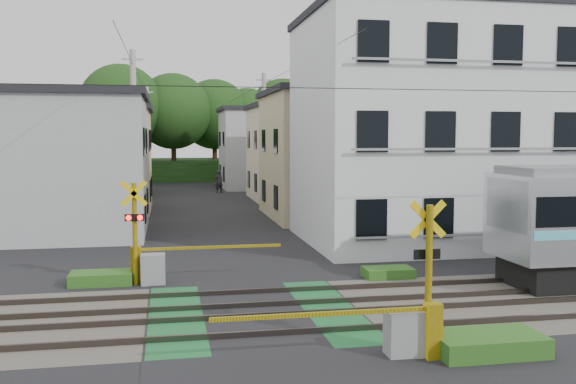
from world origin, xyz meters
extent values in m
plane|color=black|center=(0.00, 0.00, 0.00)|extent=(120.00, 120.00, 0.00)
cube|color=#47423A|center=(0.00, 0.00, 0.00)|extent=(120.00, 6.00, 0.00)
cube|color=black|center=(0.00, 0.00, 0.01)|extent=(5.20, 120.00, 0.00)
cube|color=#145126|center=(-1.90, 0.00, 0.01)|extent=(1.30, 6.00, 0.00)
cube|color=#145126|center=(1.90, 0.00, 0.01)|extent=(1.30, 6.00, 0.00)
cube|color=#3F3833|center=(0.00, -1.90, 0.07)|extent=(120.00, 0.08, 0.14)
cube|color=#3F3833|center=(0.00, -0.50, 0.07)|extent=(120.00, 0.08, 0.14)
cube|color=#3F3833|center=(0.00, 0.50, 0.07)|extent=(120.00, 0.08, 0.14)
cube|color=#3F3833|center=(0.00, 1.90, 0.07)|extent=(120.00, 0.08, 0.14)
cube|color=black|center=(7.41, 1.20, 2.41)|extent=(0.10, 2.24, 1.45)
cylinder|color=yellow|center=(3.00, -3.60, 1.50)|extent=(0.14, 0.14, 3.00)
cube|color=yellow|center=(3.00, -3.50, 2.70)|extent=(0.77, 0.05, 0.77)
cube|color=yellow|center=(3.00, -3.50, 2.70)|extent=(0.77, 0.05, 0.77)
cube|color=black|center=(3.00, -3.50, 2.00)|extent=(0.55, 0.05, 0.20)
sphere|color=#FF0C07|center=(2.84, -3.44, 2.00)|extent=(0.16, 0.16, 0.16)
sphere|color=#FF0C07|center=(3.16, -3.44, 2.00)|extent=(0.16, 0.16, 0.16)
cube|color=gray|center=(2.50, -3.60, 0.45)|extent=(0.70, 0.50, 0.90)
cube|color=yellow|center=(3.00, -3.85, 0.55)|extent=(0.30, 0.30, 1.10)
cube|color=yellow|center=(0.75, -3.85, 1.00)|extent=(4.20, 0.08, 0.08)
cylinder|color=yellow|center=(-3.00, 3.60, 1.50)|extent=(0.14, 0.14, 3.00)
cube|color=yellow|center=(-3.00, 3.50, 2.70)|extent=(0.77, 0.05, 0.77)
cube|color=yellow|center=(-3.00, 3.50, 2.70)|extent=(0.77, 0.05, 0.77)
cube|color=black|center=(-3.00, 3.50, 2.00)|extent=(0.55, 0.05, 0.20)
sphere|color=#FF0C07|center=(-3.16, 3.44, 2.00)|extent=(0.16, 0.16, 0.16)
sphere|color=#FF0C07|center=(-2.84, 3.44, 2.00)|extent=(0.16, 0.16, 0.16)
cube|color=gray|center=(-2.50, 3.60, 0.45)|extent=(0.70, 0.50, 0.90)
cube|color=yellow|center=(-3.00, 3.85, 0.55)|extent=(0.30, 0.30, 1.10)
cube|color=yellow|center=(-0.75, 3.85, 1.00)|extent=(4.20, 0.08, 0.08)
cube|color=silver|center=(8.50, 9.50, 4.50)|extent=(10.00, 8.00, 9.00)
cube|color=black|center=(8.50, 9.50, 9.15)|extent=(10.20, 8.16, 0.30)
cube|color=black|center=(4.80, 5.47, 1.50)|extent=(1.10, 0.06, 1.40)
cube|color=black|center=(7.25, 5.47, 1.50)|extent=(1.10, 0.06, 1.40)
cube|color=black|center=(9.70, 5.47, 1.50)|extent=(1.10, 0.06, 1.40)
cube|color=black|center=(12.15, 5.47, 1.50)|extent=(1.10, 0.06, 1.40)
cube|color=gray|center=(8.50, 5.25, 0.90)|extent=(9.00, 0.06, 0.08)
cube|color=black|center=(4.80, 5.47, 4.50)|extent=(1.10, 0.06, 1.40)
cube|color=black|center=(7.25, 5.47, 4.50)|extent=(1.10, 0.06, 1.40)
cube|color=black|center=(9.70, 5.47, 4.50)|extent=(1.10, 0.06, 1.40)
cube|color=black|center=(12.15, 5.47, 4.50)|extent=(1.10, 0.06, 1.40)
cube|color=gray|center=(8.50, 5.25, 3.90)|extent=(9.00, 0.06, 0.08)
cube|color=black|center=(4.80, 5.47, 7.50)|extent=(1.10, 0.06, 1.40)
cube|color=black|center=(7.25, 5.47, 7.50)|extent=(1.10, 0.06, 1.40)
cube|color=black|center=(9.70, 5.47, 7.50)|extent=(1.10, 0.06, 1.40)
cube|color=black|center=(12.15, 5.47, 7.50)|extent=(1.10, 0.06, 1.40)
cube|color=gray|center=(8.50, 5.25, 6.90)|extent=(9.00, 0.06, 0.08)
cube|color=#A3A5A8|center=(-6.50, 14.00, 3.00)|extent=(7.00, 7.00, 6.00)
cube|color=black|center=(-6.50, 14.00, 6.15)|extent=(7.35, 7.35, 0.30)
cube|color=black|center=(-2.97, 12.25, 1.30)|extent=(0.06, 1.00, 1.20)
cube|color=black|center=(-2.97, 15.75, 1.30)|extent=(0.06, 1.00, 1.20)
cube|color=black|center=(-2.97, 12.25, 4.10)|extent=(0.06, 1.00, 1.20)
cube|color=black|center=(-2.97, 15.75, 4.10)|extent=(0.06, 1.00, 1.20)
cube|color=#C1B188|center=(6.80, 18.00, 3.25)|extent=(7.00, 8.00, 6.50)
cube|color=black|center=(6.80, 18.00, 6.65)|extent=(7.35, 8.40, 0.30)
cube|color=black|center=(3.27, 16.00, 1.30)|extent=(0.06, 1.00, 1.20)
cube|color=black|center=(3.27, 20.00, 1.30)|extent=(0.06, 1.00, 1.20)
cube|color=black|center=(3.27, 16.00, 4.10)|extent=(0.06, 1.00, 1.20)
cube|color=black|center=(3.27, 20.00, 4.10)|extent=(0.06, 1.00, 1.20)
cube|color=#C1B188|center=(-7.00, 23.00, 2.90)|extent=(8.00, 7.00, 5.80)
cube|color=black|center=(-7.00, 23.00, 5.95)|extent=(8.40, 7.35, 0.30)
cube|color=black|center=(-2.97, 21.25, 1.30)|extent=(0.06, 1.00, 1.20)
cube|color=black|center=(-2.97, 24.75, 1.30)|extent=(0.06, 1.00, 1.20)
cube|color=black|center=(-2.97, 21.25, 4.10)|extent=(0.06, 1.00, 1.20)
cube|color=black|center=(-2.97, 24.75, 4.10)|extent=(0.06, 1.00, 1.20)
cube|color=beige|center=(7.20, 28.00, 3.10)|extent=(7.00, 7.00, 6.20)
cube|color=black|center=(7.20, 28.00, 6.35)|extent=(7.35, 7.35, 0.30)
cube|color=black|center=(3.67, 26.25, 1.30)|extent=(0.06, 1.00, 1.20)
cube|color=black|center=(3.67, 29.75, 1.30)|extent=(0.06, 1.00, 1.20)
cube|color=black|center=(3.67, 26.25, 4.10)|extent=(0.06, 1.00, 1.20)
cube|color=black|center=(3.67, 29.75, 4.10)|extent=(0.06, 1.00, 1.20)
cube|color=#C1B188|center=(-6.80, 33.00, 3.00)|extent=(7.00, 8.00, 6.00)
cube|color=black|center=(-6.80, 33.00, 6.15)|extent=(7.35, 8.40, 0.30)
cube|color=black|center=(-3.27, 31.00, 1.30)|extent=(0.06, 1.00, 1.20)
cube|color=black|center=(-3.27, 35.00, 1.30)|extent=(0.06, 1.00, 1.20)
cube|color=black|center=(-3.27, 31.00, 4.10)|extent=(0.06, 1.00, 1.20)
cube|color=black|center=(-3.27, 35.00, 4.10)|extent=(0.06, 1.00, 1.20)
cube|color=#A3A5A8|center=(6.50, 38.00, 3.20)|extent=(8.00, 7.00, 6.40)
cube|color=black|center=(6.50, 38.00, 6.55)|extent=(8.40, 7.35, 0.30)
cube|color=black|center=(2.47, 36.25, 1.30)|extent=(0.06, 1.00, 1.20)
cube|color=black|center=(2.47, 39.75, 1.30)|extent=(0.06, 1.00, 1.20)
cube|color=black|center=(2.47, 36.25, 4.10)|extent=(0.06, 1.00, 1.20)
cube|color=black|center=(2.47, 39.75, 4.10)|extent=(0.06, 1.00, 1.20)
cube|color=#1B3B13|center=(0.00, 50.00, 1.00)|extent=(40.00, 10.00, 2.00)
cylinder|color=#332114|center=(-14.67, 49.38, 2.00)|extent=(0.50, 0.50, 4.00)
sphere|color=#1B3B13|center=(-14.67, 49.38, 5.20)|extent=(5.60, 5.60, 5.60)
cylinder|color=#332114|center=(-10.44, 50.14, 2.24)|extent=(0.50, 0.50, 4.49)
sphere|color=#1B3B13|center=(-10.44, 50.14, 5.83)|extent=(6.28, 6.28, 6.28)
cylinder|color=#332114|center=(-6.06, 45.41, 2.72)|extent=(0.50, 0.50, 5.45)
sphere|color=#1B3B13|center=(-6.06, 45.41, 7.08)|extent=(7.63, 7.63, 7.63)
cylinder|color=#332114|center=(-1.35, 46.97, 2.57)|extent=(0.50, 0.50, 5.15)
sphere|color=#1B3B13|center=(-1.35, 46.97, 6.69)|extent=(7.21, 7.21, 7.21)
cylinder|color=#332114|center=(2.77, 49.73, 2.51)|extent=(0.50, 0.50, 5.02)
sphere|color=#1B3B13|center=(2.77, 49.73, 6.52)|extent=(7.02, 7.02, 7.02)
cylinder|color=#332114|center=(6.15, 50.55, 2.32)|extent=(0.50, 0.50, 4.63)
sphere|color=#1B3B13|center=(6.15, 50.55, 6.02)|extent=(6.48, 6.48, 6.48)
cylinder|color=#332114|center=(9.88, 50.22, 2.56)|extent=(0.50, 0.50, 5.13)
sphere|color=#1B3B13|center=(9.88, 50.22, 6.67)|extent=(7.18, 7.18, 7.18)
cylinder|color=#332114|center=(13.63, 46.31, 2.48)|extent=(0.50, 0.50, 4.95)
sphere|color=#1B3B13|center=(13.63, 46.31, 6.44)|extent=(6.93, 6.93, 6.93)
cube|color=black|center=(6.00, 1.20, 5.60)|extent=(60.00, 0.02, 0.02)
cylinder|color=#A5A5A0|center=(-3.40, 13.00, 4.00)|extent=(0.26, 0.26, 8.00)
cube|color=#A5A5A0|center=(-3.40, 13.00, 7.60)|extent=(0.90, 0.08, 0.08)
cylinder|color=#A5A5A0|center=(3.60, 22.00, 4.00)|extent=(0.26, 0.26, 8.00)
cube|color=#A5A5A0|center=(3.60, 22.00, 7.60)|extent=(0.90, 0.08, 0.08)
cylinder|color=#A5A5A0|center=(-3.40, 34.00, 4.00)|extent=(0.26, 0.26, 8.00)
cube|color=#A5A5A0|center=(-3.40, 34.00, 7.60)|extent=(0.90, 0.08, 0.08)
cube|color=black|center=(-3.40, 23.50, 7.40)|extent=(0.02, 42.00, 0.02)
cube|color=black|center=(3.60, 23.50, 7.40)|extent=(0.02, 42.00, 0.02)
imported|color=#26222B|center=(1.86, 33.61, 0.88)|extent=(0.70, 0.53, 1.75)
cube|color=#2D5E1E|center=(4.20, -3.80, 0.20)|extent=(2.20, 1.20, 0.40)
cube|color=#2D5E1E|center=(-4.00, 3.90, 0.18)|extent=(1.80, 1.00, 0.36)
cube|color=#2D5E1E|center=(4.60, 3.20, 0.15)|extent=(1.50, 0.90, 0.30)
camera|label=1|loc=(-2.07, -15.35, 4.35)|focal=40.00mm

